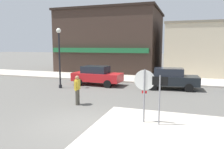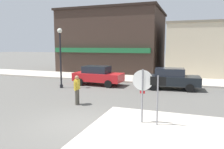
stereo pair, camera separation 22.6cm
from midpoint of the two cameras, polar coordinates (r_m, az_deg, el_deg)
ground_plane at (r=9.33m, az=-9.03°, el=-12.76°), size 160.00×160.00×0.00m
sidewalk_corner at (r=8.38m, az=16.14°, el=-14.84°), size 6.40×4.80×0.15m
kerb_far at (r=20.67m, az=6.89°, el=-1.21°), size 80.00×4.00×0.15m
stop_sign at (r=8.76m, az=7.71°, el=-3.75°), size 0.82×0.08×2.30m
one_way_sign at (r=8.61m, az=11.59°, el=-5.30°), size 0.60×0.06×2.10m
lamp_post at (r=16.88m, az=-14.00°, el=6.48°), size 0.36×0.36×4.54m
parked_car_nearest at (r=17.85m, az=-4.34°, el=-0.19°), size 4.07×2.01×1.56m
parked_car_second at (r=16.72m, az=14.53°, el=-0.94°), size 4.13×2.14×1.56m
pedestrian_crossing_near at (r=12.07m, az=-9.57°, el=-3.78°), size 0.25×0.56×1.61m
building_corner_shop at (r=28.44m, az=0.00°, el=8.63°), size 11.88×10.41×7.44m
building_storefront_left_near at (r=25.82m, az=21.74°, el=6.07°), size 7.12×7.85×5.53m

